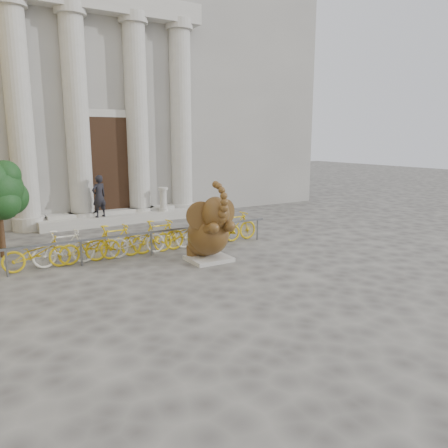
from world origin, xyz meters
TOP-DOWN VIEW (x-y plane):
  - ground at (0.00, 0.00)m, footprint 80.00×80.00m
  - classical_building at (0.00, 14.93)m, footprint 22.00×10.70m
  - entrance_steps at (0.00, 9.40)m, footprint 6.00×1.20m
  - elephant_statue at (0.48, 2.60)m, footprint 1.52×1.67m
  - bike_rack at (-0.70, 4.24)m, footprint 8.07×0.53m
  - pedestrian at (-0.73, 9.07)m, footprint 0.69×0.57m
  - balustrade_post at (1.97, 9.10)m, footprint 0.41×0.41m

SIDE VIEW (x-z plane):
  - ground at x=0.00m, z-range 0.00..0.00m
  - entrance_steps at x=0.00m, z-range 0.00..0.36m
  - bike_rack at x=-0.70m, z-range 0.00..1.00m
  - balustrade_post at x=1.97m, z-range 0.32..1.32m
  - elephant_statue at x=0.48m, z-range -0.31..1.96m
  - pedestrian at x=-0.73m, z-range 0.36..2.00m
  - classical_building at x=0.00m, z-range -0.02..11.98m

